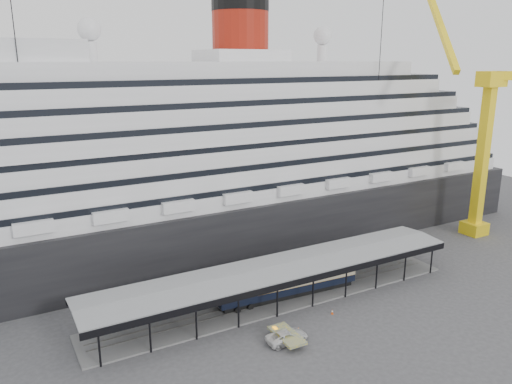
{
  "coord_description": "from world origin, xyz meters",
  "views": [
    {
      "loc": [
        -34.58,
        -50.23,
        33.22
      ],
      "look_at": [
        -2.17,
        8.0,
        15.49
      ],
      "focal_mm": 35.0,
      "sensor_mm": 36.0,
      "label": 1
    }
  ],
  "objects": [
    {
      "name": "pullman_carriage",
      "position": [
        1.42,
        5.0,
        2.58
      ],
      "size": [
        21.74,
        4.09,
        21.21
      ],
      "rotation": [
        0.0,
        0.0,
        -0.06
      ],
      "color": "black",
      "rests_on": "ground"
    },
    {
      "name": "cruise_ship",
      "position": [
        0.05,
        32.0,
        18.35
      ],
      "size": [
        130.0,
        30.0,
        43.9
      ],
      "color": "black",
      "rests_on": "ground"
    },
    {
      "name": "traffic_cone_left",
      "position": [
        -4.79,
        -3.84,
        0.33
      ],
      "size": [
        0.35,
        0.35,
        0.67
      ],
      "rotation": [
        0.0,
        0.0,
        0.01
      ],
      "color": "#D8400C",
      "rests_on": "ground"
    },
    {
      "name": "traffic_cone_right",
      "position": [
        3.95,
        -2.15,
        0.32
      ],
      "size": [
        0.44,
        0.44,
        0.65
      ],
      "rotation": [
        0.0,
        0.0,
        -0.39
      ],
      "color": "#CF480B",
      "rests_on": "ground"
    },
    {
      "name": "crane_yellow",
      "position": [
        47.06,
        10.54,
        19.96
      ],
      "size": [
        23.83,
        18.78,
        47.6
      ],
      "color": "yellow",
      "rests_on": "ground"
    },
    {
      "name": "ground",
      "position": [
        0.0,
        0.0,
        0.0
      ],
      "size": [
        200.0,
        200.0,
        0.0
      ],
      "primitive_type": "plane",
      "color": "#3C3C3E",
      "rests_on": "ground"
    },
    {
      "name": "port_truck",
      "position": [
        -5.11,
        -4.98,
        0.73
      ],
      "size": [
        5.3,
        2.52,
        1.46
      ],
      "primitive_type": "imported",
      "rotation": [
        0.0,
        0.0,
        1.55
      ],
      "color": "silver",
      "rests_on": "ground"
    },
    {
      "name": "traffic_cone_mid",
      "position": [
        -2.58,
        -3.7,
        0.32
      ],
      "size": [
        0.35,
        0.35,
        0.65
      ],
      "rotation": [
        0.0,
        0.0,
        -0.03
      ],
      "color": "orange",
      "rests_on": "ground"
    },
    {
      "name": "platform_canopy",
      "position": [
        0.0,
        5.0,
        2.36
      ],
      "size": [
        56.0,
        9.18,
        5.3
      ],
      "color": "slate",
      "rests_on": "ground"
    }
  ]
}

